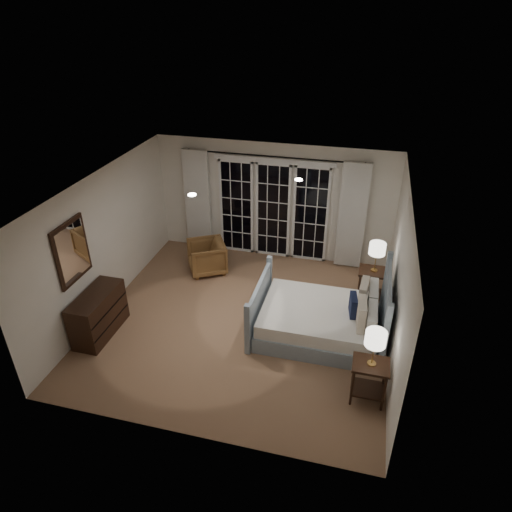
% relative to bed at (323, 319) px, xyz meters
% --- Properties ---
extents(floor, '(5.00, 5.00, 0.00)m').
position_rel_bed_xyz_m(floor, '(-1.42, 0.02, -0.32)').
color(floor, '#936D4F').
rests_on(floor, ground).
extents(ceiling, '(5.00, 5.00, 0.00)m').
position_rel_bed_xyz_m(ceiling, '(-1.42, 0.02, 2.18)').
color(ceiling, white).
rests_on(ceiling, wall_back).
extents(wall_left, '(0.02, 5.00, 2.50)m').
position_rel_bed_xyz_m(wall_left, '(-3.92, 0.02, 0.93)').
color(wall_left, white).
rests_on(wall_left, floor).
extents(wall_right, '(0.02, 5.00, 2.50)m').
position_rel_bed_xyz_m(wall_right, '(1.08, 0.02, 0.93)').
color(wall_right, white).
rests_on(wall_right, floor).
extents(wall_back, '(5.00, 0.02, 2.50)m').
position_rel_bed_xyz_m(wall_back, '(-1.42, 2.52, 0.93)').
color(wall_back, white).
rests_on(wall_back, floor).
extents(wall_front, '(5.00, 0.02, 2.50)m').
position_rel_bed_xyz_m(wall_front, '(-1.42, -2.48, 0.93)').
color(wall_front, white).
rests_on(wall_front, floor).
extents(french_doors, '(2.50, 0.04, 2.20)m').
position_rel_bed_xyz_m(french_doors, '(-1.42, 2.48, 0.77)').
color(french_doors, black).
rests_on(french_doors, wall_back).
extents(curtain_rod, '(3.50, 0.03, 0.03)m').
position_rel_bed_xyz_m(curtain_rod, '(-1.42, 2.42, 1.93)').
color(curtain_rod, black).
rests_on(curtain_rod, wall_back).
extents(curtain_left, '(0.55, 0.10, 2.25)m').
position_rel_bed_xyz_m(curtain_left, '(-3.07, 2.40, 0.83)').
color(curtain_left, silver).
rests_on(curtain_left, curtain_rod).
extents(curtain_right, '(0.55, 0.10, 2.25)m').
position_rel_bed_xyz_m(curtain_right, '(0.23, 2.40, 0.83)').
color(curtain_right, silver).
rests_on(curtain_right, curtain_rod).
extents(downlight_a, '(0.12, 0.12, 0.01)m').
position_rel_bed_xyz_m(downlight_a, '(-0.62, 0.62, 2.17)').
color(downlight_a, white).
rests_on(downlight_a, ceiling).
extents(downlight_b, '(0.12, 0.12, 0.01)m').
position_rel_bed_xyz_m(downlight_b, '(-2.02, -0.38, 2.17)').
color(downlight_b, white).
rests_on(downlight_b, ceiling).
extents(bed, '(2.12, 1.51, 1.23)m').
position_rel_bed_xyz_m(bed, '(0.00, 0.00, 0.00)').
color(bed, '#889AA5').
rests_on(bed, floor).
extents(nightstand_left, '(0.51, 0.41, 0.66)m').
position_rel_bed_xyz_m(nightstand_left, '(0.79, -1.27, 0.12)').
color(nightstand_left, '#321E10').
rests_on(nightstand_left, floor).
extents(nightstand_right, '(0.53, 0.43, 0.69)m').
position_rel_bed_xyz_m(nightstand_right, '(0.75, 1.16, 0.14)').
color(nightstand_right, '#321E10').
rests_on(nightstand_right, floor).
extents(lamp_left, '(0.28, 0.28, 0.55)m').
position_rel_bed_xyz_m(lamp_left, '(0.79, -1.27, 0.78)').
color(lamp_left, tan).
rests_on(lamp_left, nightstand_left).
extents(lamp_right, '(0.29, 0.29, 0.56)m').
position_rel_bed_xyz_m(lamp_right, '(0.75, 1.16, 0.82)').
color(lamp_right, tan).
rests_on(lamp_right, nightstand_right).
extents(armchair, '(0.99, 0.99, 0.67)m').
position_rel_bed_xyz_m(armchair, '(-2.58, 1.46, 0.02)').
color(armchair, brown).
rests_on(armchair, floor).
extents(dresser, '(0.47, 1.11, 0.78)m').
position_rel_bed_xyz_m(dresser, '(-3.65, -0.88, 0.08)').
color(dresser, '#321E10').
rests_on(dresser, floor).
extents(mirror, '(0.05, 0.85, 1.00)m').
position_rel_bed_xyz_m(mirror, '(-3.89, -0.88, 1.23)').
color(mirror, '#321E10').
rests_on(mirror, wall_left).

